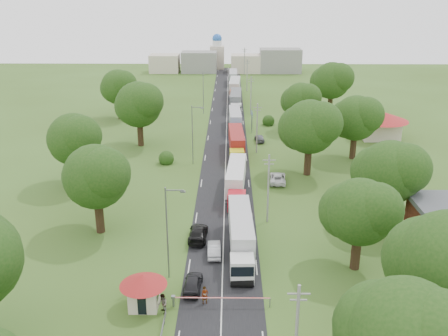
{
  "coord_description": "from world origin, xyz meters",
  "views": [
    {
      "loc": [
        0.7,
        -64.27,
        28.2
      ],
      "look_at": [
        -0.14,
        4.65,
        3.0
      ],
      "focal_mm": 40.0,
      "sensor_mm": 36.0,
      "label": 1
    }
  ],
  "objects_px": {
    "info_sign": "(252,117)",
    "truck_0": "(241,234)",
    "pedestrian_near": "(205,295)",
    "car_lane_front": "(193,283)",
    "boom_barrier": "(207,299)",
    "guard_booth": "(144,287)",
    "car_lane_mid": "(214,249)"
  },
  "relations": [
    {
      "from": "info_sign",
      "to": "truck_0",
      "type": "height_order",
      "value": "info_sign"
    },
    {
      "from": "info_sign",
      "to": "pedestrian_near",
      "type": "distance_m",
      "value": 59.92
    },
    {
      "from": "car_lane_front",
      "to": "pedestrian_near",
      "type": "xyz_separation_m",
      "value": [
        1.3,
        -2.29,
        0.18
      ]
    },
    {
      "from": "boom_barrier",
      "to": "car_lane_front",
      "type": "height_order",
      "value": "car_lane_front"
    },
    {
      "from": "guard_booth",
      "to": "pedestrian_near",
      "type": "distance_m",
      "value": 5.78
    },
    {
      "from": "car_lane_front",
      "to": "pedestrian_near",
      "type": "distance_m",
      "value": 2.64
    },
    {
      "from": "guard_booth",
      "to": "car_lane_mid",
      "type": "height_order",
      "value": "guard_booth"
    },
    {
      "from": "boom_barrier",
      "to": "car_lane_front",
      "type": "xyz_separation_m",
      "value": [
        -1.52,
        2.79,
        -0.17
      ]
    },
    {
      "from": "boom_barrier",
      "to": "info_sign",
      "type": "height_order",
      "value": "info_sign"
    },
    {
      "from": "boom_barrier",
      "to": "pedestrian_near",
      "type": "bearing_deg",
      "value": 113.77
    },
    {
      "from": "car_lane_front",
      "to": "car_lane_mid",
      "type": "distance_m",
      "value": 7.09
    },
    {
      "from": "car_lane_front",
      "to": "pedestrian_near",
      "type": "relative_size",
      "value": 2.36
    },
    {
      "from": "boom_barrier",
      "to": "truck_0",
      "type": "distance_m",
      "value": 11.06
    },
    {
      "from": "car_lane_mid",
      "to": "pedestrian_near",
      "type": "distance_m",
      "value": 9.15
    },
    {
      "from": "info_sign",
      "to": "truck_0",
      "type": "distance_m",
      "value": 49.64
    },
    {
      "from": "truck_0",
      "to": "car_lane_mid",
      "type": "bearing_deg",
      "value": -164.25
    },
    {
      "from": "boom_barrier",
      "to": "truck_0",
      "type": "height_order",
      "value": "truck_0"
    },
    {
      "from": "guard_booth",
      "to": "car_lane_front",
      "type": "relative_size",
      "value": 1.03
    },
    {
      "from": "boom_barrier",
      "to": "car_lane_mid",
      "type": "relative_size",
      "value": 2.28
    },
    {
      "from": "truck_0",
      "to": "boom_barrier",
      "type": "bearing_deg",
      "value": -107.73
    },
    {
      "from": "info_sign",
      "to": "car_lane_front",
      "type": "bearing_deg",
      "value": -98.03
    },
    {
      "from": "info_sign",
      "to": "pedestrian_near",
      "type": "bearing_deg",
      "value": -96.5
    },
    {
      "from": "car_lane_mid",
      "to": "pedestrian_near",
      "type": "xyz_separation_m",
      "value": [
        -0.58,
        -9.12,
        0.24
      ]
    },
    {
      "from": "car_lane_mid",
      "to": "info_sign",
      "type": "bearing_deg",
      "value": -99.39
    },
    {
      "from": "boom_barrier",
      "to": "car_lane_front",
      "type": "relative_size",
      "value": 2.17
    },
    {
      "from": "boom_barrier",
      "to": "car_lane_front",
      "type": "distance_m",
      "value": 3.18
    },
    {
      "from": "boom_barrier",
      "to": "guard_booth",
      "type": "height_order",
      "value": "guard_booth"
    },
    {
      "from": "truck_0",
      "to": "car_lane_mid",
      "type": "height_order",
      "value": "truck_0"
    },
    {
      "from": "boom_barrier",
      "to": "pedestrian_near",
      "type": "distance_m",
      "value": 0.55
    },
    {
      "from": "truck_0",
      "to": "car_lane_mid",
      "type": "distance_m",
      "value": 3.43
    },
    {
      "from": "truck_0",
      "to": "pedestrian_near",
      "type": "relative_size",
      "value": 8.01
    },
    {
      "from": "boom_barrier",
      "to": "guard_booth",
      "type": "xyz_separation_m",
      "value": [
        -5.84,
        -0.0,
        1.27
      ]
    }
  ]
}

